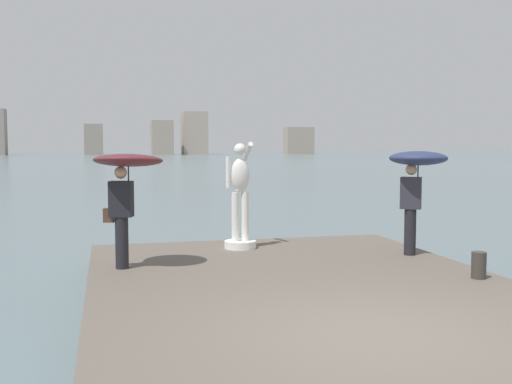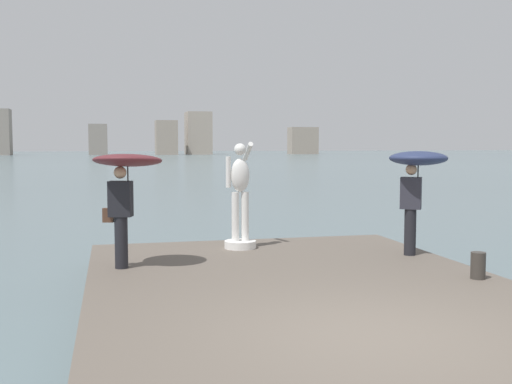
% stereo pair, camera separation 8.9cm
% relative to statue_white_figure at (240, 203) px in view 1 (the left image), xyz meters
% --- Properties ---
extents(ground_plane, '(400.00, 400.00, 0.00)m').
position_rel_statue_white_figure_xyz_m(ground_plane, '(0.28, 34.13, -1.31)').
color(ground_plane, slate).
extents(pier, '(6.41, 9.96, 0.40)m').
position_rel_statue_white_figure_xyz_m(pier, '(0.28, -3.89, -1.11)').
color(pier, '#60564C').
rests_on(pier, ground).
extents(statue_white_figure, '(0.64, 0.88, 2.15)m').
position_rel_statue_white_figure_xyz_m(statue_white_figure, '(0.00, 0.00, 0.00)').
color(statue_white_figure, white).
rests_on(statue_white_figure, pier).
extents(onlooker_left, '(1.44, 1.45, 1.97)m').
position_rel_statue_white_figure_xyz_m(onlooker_left, '(-2.28, -1.50, 0.66)').
color(onlooker_left, black).
rests_on(onlooker_left, pier).
extents(onlooker_right, '(1.49, 1.49, 1.98)m').
position_rel_statue_white_figure_xyz_m(onlooker_right, '(3.06, -1.53, 0.70)').
color(onlooker_right, black).
rests_on(onlooker_right, pier).
extents(mooring_bollard, '(0.23, 0.23, 0.42)m').
position_rel_statue_white_figure_xyz_m(mooring_bollard, '(3.02, -3.64, -0.70)').
color(mooring_bollard, '#38332D').
rests_on(mooring_bollard, pier).
extents(distant_skyline, '(101.01, 10.84, 12.44)m').
position_rel_statue_white_figure_xyz_m(distant_skyline, '(1.16, 145.09, 3.71)').
color(distant_skyline, gray).
rests_on(distant_skyline, ground).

